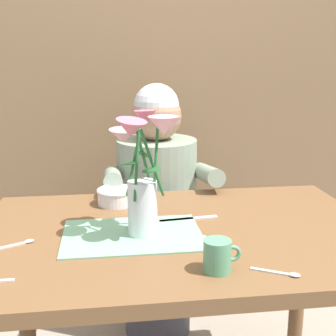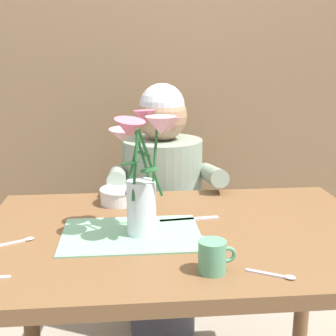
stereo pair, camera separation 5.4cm
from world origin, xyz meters
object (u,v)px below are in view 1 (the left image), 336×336
object	(u,v)px
ceramic_bowl	(116,196)
ceramic_mug	(218,256)
seated_person	(157,216)
flower_vase	(143,167)
dinner_knife	(189,219)

from	to	relation	value
ceramic_bowl	ceramic_mug	bearing A→B (deg)	-67.05
seated_person	ceramic_mug	xyz separation A→B (m)	(0.05, -0.89, 0.22)
flower_vase	ceramic_mug	bearing A→B (deg)	-57.38
flower_vase	ceramic_mug	distance (m)	0.34
seated_person	ceramic_bowl	bearing A→B (deg)	-116.47
ceramic_mug	seated_person	bearing A→B (deg)	93.20
flower_vase	ceramic_bowl	xyz separation A→B (m)	(-0.07, 0.30, -0.18)
seated_person	flower_vase	bearing A→B (deg)	-98.43
seated_person	dinner_knife	world-z (taller)	seated_person
seated_person	dinner_knife	bearing A→B (deg)	-84.39
seated_person	ceramic_mug	bearing A→B (deg)	-85.73
dinner_knife	ceramic_mug	xyz separation A→B (m)	(0.01, -0.36, 0.04)
flower_vase	ceramic_mug	world-z (taller)	flower_vase
ceramic_mug	dinner_knife	bearing A→B (deg)	91.18
ceramic_bowl	flower_vase	bearing A→B (deg)	-76.28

